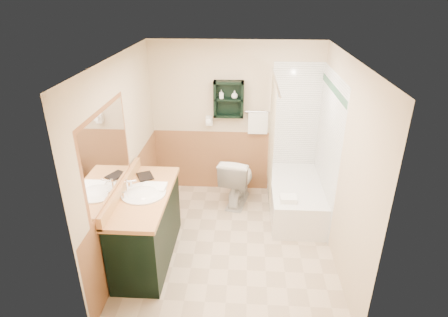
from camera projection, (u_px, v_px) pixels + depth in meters
floor at (230, 243)px, 4.96m from camera, size 3.00×3.00×0.00m
back_wall at (235, 119)px, 5.82m from camera, size 2.60×0.04×2.40m
left_wall at (122, 158)px, 4.52m from camera, size 0.04×3.00×2.40m
right_wall at (343, 164)px, 4.37m from camera, size 0.04×3.00×2.40m
ceiling at (232, 56)px, 3.93m from camera, size 2.60×3.00×0.04m
wainscot_left at (131, 207)px, 4.82m from camera, size 2.98×2.98×1.00m
wainscot_back at (235, 161)px, 6.09m from camera, size 2.58×2.58×1.00m
mirror_frame at (107, 154)px, 3.90m from camera, size 1.30×1.30×1.00m
mirror_glass at (108, 154)px, 3.90m from camera, size 1.20×1.20×0.90m
tile_right at (327, 150)px, 5.12m from camera, size 1.50×1.50×2.10m
tile_back at (301, 131)px, 5.79m from camera, size 0.95×0.95×2.10m
tile_accent at (334, 89)px, 4.76m from camera, size 1.50×1.50×0.10m
wall_shelf at (229, 99)px, 5.58m from camera, size 0.45×0.15×0.55m
hair_dryer at (209, 121)px, 5.76m from camera, size 0.10×0.24×0.18m
towel_bar at (258, 112)px, 5.68m from camera, size 0.40×0.06×0.40m
curtain_rod at (276, 80)px, 4.76m from camera, size 0.03×1.60×0.03m
shower_curtain at (271, 137)px, 5.28m from camera, size 1.05×1.05×1.70m
vanity at (147, 226)px, 4.52m from camera, size 0.59×1.43×0.91m
bathtub at (295, 197)px, 5.55m from camera, size 0.73×1.50×0.49m
toilet at (237, 180)px, 5.73m from camera, size 0.60×0.87×0.78m
counter_towel at (154, 187)px, 4.43m from camera, size 0.27×0.21×0.04m
vanity_book at (137, 170)px, 4.62m from camera, size 0.17×0.10×0.24m
tub_towel at (288, 199)px, 4.96m from camera, size 0.22×0.18×0.07m
soap_bottle_a at (221, 96)px, 5.56m from camera, size 0.09×0.14×0.06m
soap_bottle_b at (234, 95)px, 5.54m from camera, size 0.11×0.13×0.09m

